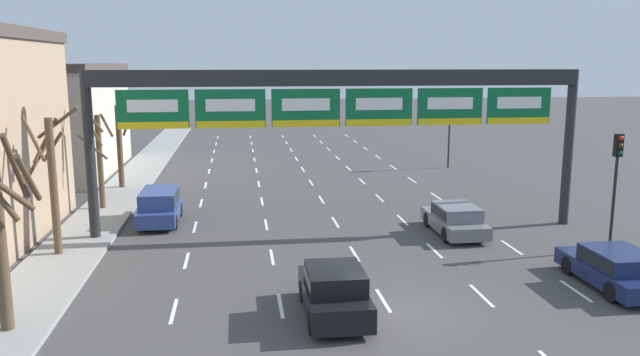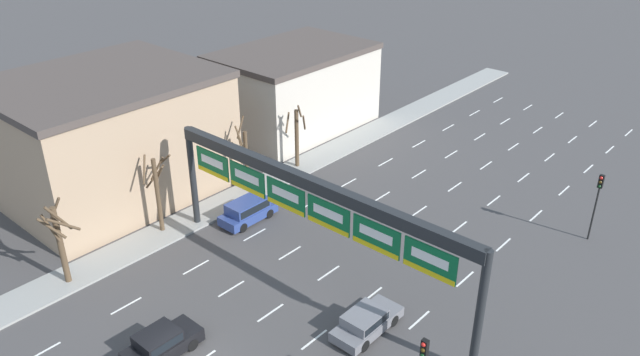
{
  "view_description": "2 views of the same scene",
  "coord_description": "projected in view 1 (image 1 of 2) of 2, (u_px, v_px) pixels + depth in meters",
  "views": [
    {
      "loc": [
        -4.48,
        -17.53,
        7.56
      ],
      "look_at": [
        -1.18,
        7.63,
        2.82
      ],
      "focal_mm": 35.0,
      "sensor_mm": 36.0,
      "label": 1
    },
    {
      "loc": [
        20.31,
        -12.83,
        22.75
      ],
      "look_at": [
        -2.9,
        13.49,
        4.63
      ],
      "focal_mm": 35.0,
      "sensor_mm": 36.0,
      "label": 2
    }
  ],
  "objects": [
    {
      "name": "ground_plane",
      "position": [
        391.0,
        313.0,
        19.05
      ],
      "size": [
        220.0,
        220.0,
        0.0
      ],
      "primitive_type": "plane",
      "color": "#474444"
    },
    {
      "name": "sidewalk_left",
      "position": [
        0.0,
        331.0,
        17.59
      ],
      "size": [
        2.8,
        110.0,
        0.15
      ],
      "color": "#999993",
      "rests_on": "ground_plane"
    },
    {
      "name": "lane_dashes",
      "position": [
        328.0,
        210.0,
        32.2
      ],
      "size": [
        13.32,
        67.0,
        0.01
      ],
      "color": "white",
      "rests_on": "ground_plane"
    },
    {
      "name": "sign_gantry",
      "position": [
        342.0,
        98.0,
        27.06
      ],
      "size": [
        21.84,
        0.7,
        7.22
      ],
      "color": "#232628",
      "rests_on": "ground_plane"
    },
    {
      "name": "building_far",
      "position": [
        40.0,
        119.0,
        42.15
      ],
      "size": [
        9.54,
        14.22,
        7.42
      ],
      "color": "beige",
      "rests_on": "ground_plane"
    },
    {
      "name": "car_grey",
      "position": [
        455.0,
        218.0,
        27.63
      ],
      "size": [
        1.84,
        4.34,
        1.35
      ],
      "color": "slate",
      "rests_on": "ground_plane"
    },
    {
      "name": "car_navy",
      "position": [
        616.0,
        267.0,
        21.08
      ],
      "size": [
        1.97,
        4.45,
        1.33
      ],
      "color": "#19234C",
      "rests_on": "ground_plane"
    },
    {
      "name": "car_black",
      "position": [
        334.0,
        290.0,
        18.66
      ],
      "size": [
        1.82,
        3.99,
        1.55
      ],
      "color": "black",
      "rests_on": "ground_plane"
    },
    {
      "name": "suv_blue",
      "position": [
        160.0,
        205.0,
        29.5
      ],
      "size": [
        1.8,
        4.18,
        1.61
      ],
      "color": "navy",
      "rests_on": "ground_plane"
    },
    {
      "name": "traffic_light_near_gantry",
      "position": [
        617.0,
        168.0,
        24.71
      ],
      "size": [
        0.3,
        0.35,
        4.76
      ],
      "color": "black",
      "rests_on": "ground_plane"
    },
    {
      "name": "traffic_light_mid_block",
      "position": [
        450.0,
        120.0,
        44.48
      ],
      "size": [
        0.3,
        0.35,
        4.8
      ],
      "color": "black",
      "rests_on": "ground_plane"
    },
    {
      "name": "tree_bare_closest",
      "position": [
        51.0,
        175.0,
        23.98
      ],
      "size": [
        1.96,
        1.98,
        5.71
      ],
      "color": "brown",
      "rests_on": "sidewalk_left"
    },
    {
      "name": "tree_bare_second",
      "position": [
        120.0,
        142.0,
        36.96
      ],
      "size": [
        2.05,
        2.04,
        5.4
      ],
      "color": "brown",
      "rests_on": "sidewalk_left"
    },
    {
      "name": "tree_bare_third",
      "position": [
        98.0,
        154.0,
        31.51
      ],
      "size": [
        1.53,
        1.36,
        5.82
      ],
      "color": "brown",
      "rests_on": "sidewalk_left"
    },
    {
      "name": "tree_bare_furthest",
      "position": [
        2.0,
        225.0,
        16.99
      ],
      "size": [
        1.65,
        2.04,
        5.61
      ],
      "color": "brown",
      "rests_on": "sidewalk_left"
    }
  ]
}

